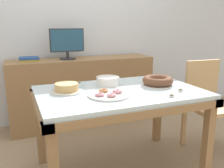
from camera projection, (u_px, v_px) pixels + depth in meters
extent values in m
cube|color=silver|center=(75.00, 25.00, 3.37)|extent=(8.00, 0.10, 2.60)
cube|color=silver|center=(120.00, 92.00, 2.14)|extent=(1.38, 0.89, 0.04)
cube|color=olive|center=(143.00, 113.00, 1.77)|extent=(1.41, 0.08, 0.06)
cube|color=olive|center=(103.00, 86.00, 2.53)|extent=(1.41, 0.08, 0.06)
cube|color=olive|center=(40.00, 107.00, 1.91)|extent=(0.08, 0.92, 0.06)
cube|color=olive|center=(183.00, 90.00, 2.39)|extent=(0.08, 0.92, 0.06)
cube|color=olive|center=(208.00, 141.00, 2.11)|extent=(0.07, 0.07, 0.70)
cube|color=olive|center=(40.00, 129.00, 2.35)|extent=(0.07, 0.07, 0.70)
cube|color=olive|center=(157.00, 111.00, 2.82)|extent=(0.07, 0.07, 0.70)
cube|color=tan|center=(212.00, 108.00, 2.56)|extent=(0.45, 0.45, 0.04)
cube|color=tan|center=(202.00, 81.00, 2.67)|extent=(0.40, 0.06, 0.45)
cube|color=tan|center=(207.00, 141.00, 2.38)|extent=(0.04, 0.04, 0.45)
cube|color=tan|center=(184.00, 126.00, 2.73)|extent=(0.04, 0.04, 0.45)
cube|color=tan|center=(212.00, 121.00, 2.85)|extent=(0.04, 0.04, 0.45)
cube|color=olive|center=(83.00, 91.00, 3.30)|extent=(1.85, 0.44, 0.88)
cylinder|color=#262628|center=(68.00, 59.00, 3.13)|extent=(0.20, 0.20, 0.02)
cylinder|color=#262628|center=(68.00, 54.00, 3.12)|extent=(0.04, 0.04, 0.09)
cube|color=#262628|center=(67.00, 40.00, 3.07)|extent=(0.42, 0.02, 0.28)
cube|color=navy|center=(67.00, 40.00, 3.06)|extent=(0.40, 0.00, 0.26)
cube|color=#B29933|center=(29.00, 60.00, 2.96)|extent=(0.23, 0.15, 0.02)
cube|color=#23478C|center=(29.00, 58.00, 2.95)|extent=(0.23, 0.16, 0.03)
cylinder|color=silver|center=(67.00, 91.00, 2.07)|extent=(0.27, 0.27, 0.01)
cylinder|color=tan|center=(67.00, 87.00, 2.06)|extent=(0.19, 0.19, 0.06)
cylinder|color=#F4CA7D|center=(66.00, 84.00, 2.06)|extent=(0.19, 0.19, 0.01)
cylinder|color=silver|center=(157.00, 85.00, 2.28)|extent=(0.29, 0.29, 0.01)
torus|color=brown|center=(158.00, 80.00, 2.27)|extent=(0.28, 0.28, 0.07)
cylinder|color=silver|center=(109.00, 95.00, 1.96)|extent=(0.33, 0.33, 0.01)
torus|color=pink|center=(117.00, 91.00, 1.99)|extent=(0.08, 0.08, 0.03)
torus|color=#B27042|center=(104.00, 91.00, 2.02)|extent=(0.07, 0.07, 0.02)
torus|color=pink|center=(100.00, 94.00, 1.91)|extent=(0.07, 0.07, 0.02)
torus|color=pink|center=(112.00, 95.00, 1.89)|extent=(0.07, 0.07, 0.02)
cylinder|color=silver|center=(108.00, 85.00, 2.30)|extent=(0.21, 0.21, 0.01)
cylinder|color=silver|center=(108.00, 84.00, 2.29)|extent=(0.21, 0.21, 0.01)
cylinder|color=silver|center=(108.00, 83.00, 2.29)|extent=(0.21, 0.21, 0.01)
cylinder|color=silver|center=(108.00, 82.00, 2.29)|extent=(0.21, 0.21, 0.01)
cylinder|color=silver|center=(108.00, 81.00, 2.29)|extent=(0.21, 0.21, 0.01)
cylinder|color=silver|center=(108.00, 80.00, 2.28)|extent=(0.21, 0.21, 0.01)
cylinder|color=silver|center=(108.00, 78.00, 2.28)|extent=(0.21, 0.21, 0.01)
cylinder|color=silver|center=(108.00, 77.00, 2.28)|extent=(0.21, 0.21, 0.01)
cylinder|color=silver|center=(172.00, 96.00, 1.93)|extent=(0.04, 0.04, 0.02)
cylinder|color=white|center=(172.00, 95.00, 1.93)|extent=(0.03, 0.03, 0.00)
cone|color=#F9B74C|center=(172.00, 94.00, 1.92)|extent=(0.01, 0.01, 0.02)
cylinder|color=silver|center=(79.00, 83.00, 2.34)|extent=(0.04, 0.04, 0.02)
cylinder|color=white|center=(79.00, 83.00, 2.34)|extent=(0.03, 0.03, 0.00)
cone|color=#F9B74C|center=(79.00, 81.00, 2.34)|extent=(0.01, 0.01, 0.02)
cylinder|color=silver|center=(180.00, 91.00, 2.09)|extent=(0.04, 0.04, 0.02)
cylinder|color=white|center=(181.00, 90.00, 2.09)|extent=(0.03, 0.03, 0.00)
cone|color=#F9B74C|center=(181.00, 88.00, 2.08)|extent=(0.01, 0.01, 0.02)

